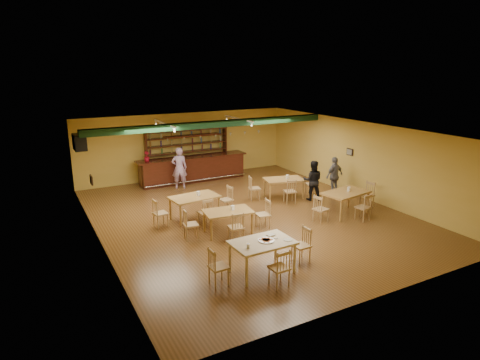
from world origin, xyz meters
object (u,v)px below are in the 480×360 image
bar_counter (193,169)px  near_table (262,257)px  dining_table_a (195,208)px  dining_table_d (345,203)px  patron_right_a (313,180)px  dining_table_c (228,222)px  dining_table_b (284,188)px  patron_bar (179,168)px

bar_counter → near_table: size_ratio=3.25×
dining_table_a → dining_table_d: bearing=-28.9°
bar_counter → patron_right_a: patron_right_a is taller
dining_table_c → patron_right_a: (4.39, 1.45, 0.41)m
bar_counter → dining_table_a: size_ratio=3.14×
dining_table_d → patron_right_a: patron_right_a is taller
dining_table_b → patron_right_a: bearing=-30.9°
dining_table_b → dining_table_d: bearing=-58.8°
dining_table_a → patron_right_a: bearing=-8.3°
dining_table_a → dining_table_b: dining_table_a is taller
dining_table_d → near_table: bearing=-164.2°
bar_counter → dining_table_c: (-1.32, -6.21, -0.19)m
bar_counter → patron_bar: (-0.94, -0.83, 0.33)m
near_table → patron_right_a: size_ratio=1.00×
dining_table_d → patron_right_a: bearing=80.8°
patron_bar → patron_right_a: patron_bar is taller
near_table → bar_counter: bearing=77.9°
dining_table_c → patron_bar: 5.42m
bar_counter → dining_table_c: bar_counter is taller
dining_table_a → patron_bar: bearing=71.6°
dining_table_b → dining_table_d: 2.78m
dining_table_d → patron_right_a: 1.89m
dining_table_b → dining_table_c: 4.24m
dining_table_b → patron_right_a: patron_right_a is taller
patron_bar → dining_table_a: bearing=95.3°
bar_counter → dining_table_a: bar_counter is taller
dining_table_b → near_table: 6.33m
near_table → patron_bar: patron_bar is taller
dining_table_b → dining_table_c: (-3.59, -2.25, -0.01)m
bar_counter → patron_bar: size_ratio=2.84×
dining_table_c → near_table: near_table is taller
bar_counter → patron_right_a: bearing=-57.2°
dining_table_a → dining_table_d: (4.85, -2.06, 0.01)m
dining_table_a → patron_right_a: size_ratio=1.03×
dining_table_a → near_table: near_table is taller
bar_counter → patron_bar: 1.29m
dining_table_a → dining_table_c: 1.71m
patron_right_a → dining_table_a: bearing=31.3°
dining_table_d → patron_bar: patron_bar is taller
near_table → dining_table_c: bearing=80.7°
dining_table_c → dining_table_a: bearing=111.8°
dining_table_b → dining_table_c: dining_table_b is taller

